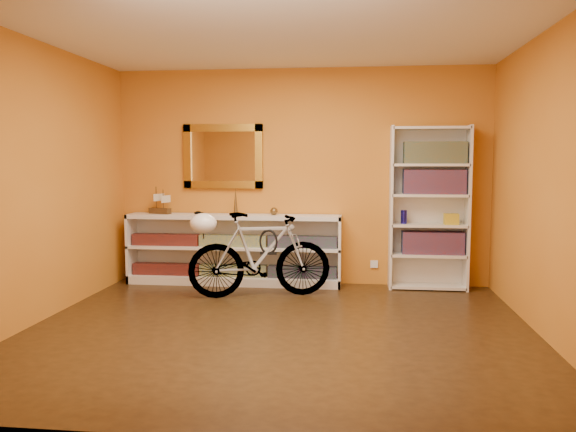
# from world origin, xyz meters

# --- Properties ---
(floor) EXTENTS (4.50, 4.00, 0.01)m
(floor) POSITION_xyz_m (0.00, 0.00, -0.01)
(floor) COLOR black
(floor) RESTS_ON ground
(ceiling) EXTENTS (4.50, 4.00, 0.01)m
(ceiling) POSITION_xyz_m (0.00, 0.00, 2.60)
(ceiling) COLOR silver
(ceiling) RESTS_ON ground
(back_wall) EXTENTS (4.50, 0.01, 2.60)m
(back_wall) POSITION_xyz_m (0.00, 2.00, 1.30)
(back_wall) COLOR #BD6D1C
(back_wall) RESTS_ON ground
(left_wall) EXTENTS (0.01, 4.00, 2.60)m
(left_wall) POSITION_xyz_m (-2.25, 0.00, 1.30)
(left_wall) COLOR #BD6D1C
(left_wall) RESTS_ON ground
(right_wall) EXTENTS (0.01, 4.00, 2.60)m
(right_wall) POSITION_xyz_m (2.25, 0.00, 1.30)
(right_wall) COLOR #BD6D1C
(right_wall) RESTS_ON ground
(gilt_mirror) EXTENTS (0.98, 0.06, 0.78)m
(gilt_mirror) POSITION_xyz_m (-0.95, 1.97, 1.55)
(gilt_mirror) COLOR olive
(gilt_mirror) RESTS_ON back_wall
(wall_socket) EXTENTS (0.09, 0.02, 0.09)m
(wall_socket) POSITION_xyz_m (0.90, 1.99, 0.25)
(wall_socket) COLOR silver
(wall_socket) RESTS_ON back_wall
(console_unit) EXTENTS (2.60, 0.35, 0.85)m
(console_unit) POSITION_xyz_m (-0.80, 1.81, 0.42)
(console_unit) COLOR silver
(console_unit) RESTS_ON floor
(cd_row_lower) EXTENTS (2.50, 0.13, 0.14)m
(cd_row_lower) POSITION_xyz_m (-0.80, 1.79, 0.17)
(cd_row_lower) COLOR black
(cd_row_lower) RESTS_ON console_unit
(cd_row_upper) EXTENTS (2.50, 0.13, 0.14)m
(cd_row_upper) POSITION_xyz_m (-0.80, 1.79, 0.54)
(cd_row_upper) COLOR navy
(cd_row_upper) RESTS_ON console_unit
(model_ship) EXTENTS (0.30, 0.19, 0.33)m
(model_ship) POSITION_xyz_m (-1.71, 1.81, 1.02)
(model_ship) COLOR #392410
(model_ship) RESTS_ON console_unit
(toy_car) EXTENTS (0.00, 0.00, 0.00)m
(toy_car) POSITION_xyz_m (-1.22, 1.81, 0.85)
(toy_car) COLOR black
(toy_car) RESTS_ON console_unit
(bronze_ornament) EXTENTS (0.06, 0.06, 0.33)m
(bronze_ornament) POSITION_xyz_m (-0.77, 1.81, 1.01)
(bronze_ornament) COLOR brown
(bronze_ornament) RESTS_ON console_unit
(decorative_orb) EXTENTS (0.09, 0.09, 0.09)m
(decorative_orb) POSITION_xyz_m (-0.30, 1.81, 0.90)
(decorative_orb) COLOR brown
(decorative_orb) RESTS_ON console_unit
(bookcase) EXTENTS (0.90, 0.30, 1.90)m
(bookcase) POSITION_xyz_m (1.51, 1.84, 0.95)
(bookcase) COLOR silver
(bookcase) RESTS_ON floor
(book_row_a) EXTENTS (0.70, 0.22, 0.26)m
(book_row_a) POSITION_xyz_m (1.56, 1.84, 0.55)
(book_row_a) COLOR maroon
(book_row_a) RESTS_ON bookcase
(book_row_b) EXTENTS (0.70, 0.22, 0.28)m
(book_row_b) POSITION_xyz_m (1.56, 1.84, 1.25)
(book_row_b) COLOR maroon
(book_row_b) RESTS_ON bookcase
(book_row_c) EXTENTS (0.70, 0.22, 0.25)m
(book_row_c) POSITION_xyz_m (1.56, 1.84, 1.59)
(book_row_c) COLOR #1A535C
(book_row_c) RESTS_ON bookcase
(travel_mug) EXTENTS (0.07, 0.07, 0.16)m
(travel_mug) POSITION_xyz_m (1.23, 1.82, 0.84)
(travel_mug) COLOR #181698
(travel_mug) RESTS_ON bookcase
(red_tin) EXTENTS (0.16, 0.16, 0.17)m
(red_tin) POSITION_xyz_m (1.31, 1.87, 1.55)
(red_tin) COLOR maroon
(red_tin) RESTS_ON bookcase
(yellow_bag) EXTENTS (0.16, 0.11, 0.12)m
(yellow_bag) POSITION_xyz_m (1.76, 1.80, 0.83)
(yellow_bag) COLOR gold
(yellow_bag) RESTS_ON bookcase
(bicycle) EXTENTS (0.82, 1.65, 0.94)m
(bicycle) POSITION_xyz_m (-0.37, 1.20, 0.47)
(bicycle) COLOR silver
(bicycle) RESTS_ON floor
(helmet) EXTENTS (0.29, 0.28, 0.22)m
(helmet) POSITION_xyz_m (-0.96, 1.04, 0.83)
(helmet) COLOR white
(helmet) RESTS_ON bicycle
(u_lock) EXTENTS (0.20, 0.02, 0.20)m
(u_lock) POSITION_xyz_m (-0.28, 1.23, 0.61)
(u_lock) COLOR black
(u_lock) RESTS_ON bicycle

